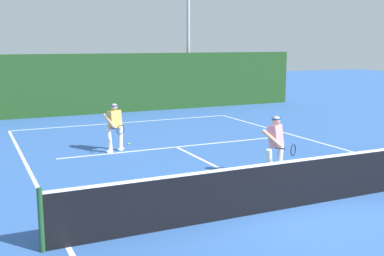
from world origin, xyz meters
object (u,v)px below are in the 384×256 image
at_px(tennis_ball, 129,144).
at_px(player_near, 276,144).
at_px(light_pole, 188,10).
at_px(player_far, 115,126).

bearing_deg(tennis_ball, player_near, -68.21).
relative_size(player_near, light_pole, 0.19).
bearing_deg(player_near, tennis_ball, -98.75).
distance_m(player_near, player_far, 5.37).
xyz_separation_m(player_near, tennis_ball, (-2.15, 5.38, -0.83)).
distance_m(player_far, light_pole, 12.16).
distance_m(player_far, tennis_ball, 1.34).
distance_m(player_near, light_pole, 14.89).
distance_m(tennis_ball, light_pole, 11.48).
distance_m(player_near, tennis_ball, 5.85).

